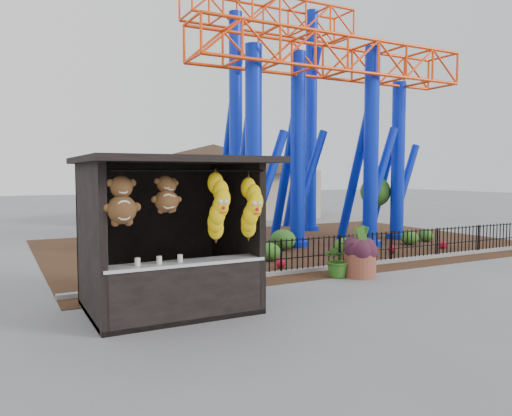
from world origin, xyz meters
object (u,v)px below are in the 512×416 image
terracotta_planter (360,265)px  prize_booth (171,237)px  roller_coaster (308,82)px  potted_plant (339,259)px

terracotta_planter → prize_booth: bearing=-170.8°
prize_booth → roller_coaster: roller_coaster is taller
terracotta_planter → roller_coaster: bearing=68.3°
prize_booth → roller_coaster: size_ratio=0.32×
prize_booth → roller_coaster: bearing=42.0°
roller_coaster → terracotta_planter: 9.22m
prize_booth → terracotta_planter: (5.58, 0.90, -1.20)m
potted_plant → roller_coaster: bearing=75.7°
terracotta_planter → potted_plant: bearing=156.0°
roller_coaster → prize_booth: bearing=-138.0°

